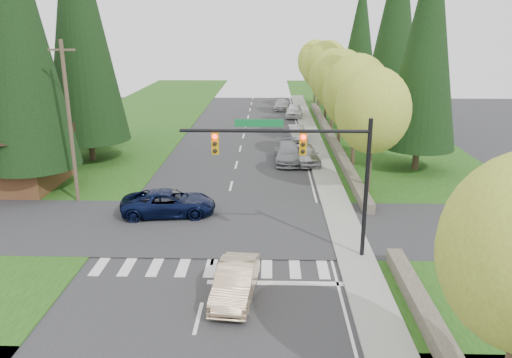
{
  "coord_description": "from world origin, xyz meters",
  "views": [
    {
      "loc": [
        2.7,
        -17.65,
        10.76
      ],
      "look_at": [
        1.96,
        8.12,
        2.8
      ],
      "focal_mm": 35.0,
      "sensor_mm": 36.0,
      "label": 1
    }
  ],
  "objects_px": {
    "sedan_champagne": "(235,281)",
    "parked_car_a": "(306,154)",
    "suv_navy": "(169,203)",
    "parked_car_b": "(288,153)",
    "parked_car_d": "(294,111)",
    "parked_car_e": "(282,105)",
    "parked_car_c": "(297,133)"
  },
  "relations": [
    {
      "from": "sedan_champagne",
      "to": "parked_car_a",
      "type": "bearing_deg",
      "value": 84.02
    },
    {
      "from": "sedan_champagne",
      "to": "parked_car_c",
      "type": "relative_size",
      "value": 1.03
    },
    {
      "from": "parked_car_c",
      "to": "parked_car_d",
      "type": "bearing_deg",
      "value": 82.61
    },
    {
      "from": "sedan_champagne",
      "to": "parked_car_e",
      "type": "relative_size",
      "value": 0.93
    },
    {
      "from": "parked_car_a",
      "to": "parked_car_c",
      "type": "relative_size",
      "value": 1.1
    },
    {
      "from": "parked_car_d",
      "to": "parked_car_b",
      "type": "bearing_deg",
      "value": -89.44
    },
    {
      "from": "suv_navy",
      "to": "parked_car_a",
      "type": "xyz_separation_m",
      "value": [
        8.83,
        11.75,
        0.02
      ]
    },
    {
      "from": "sedan_champagne",
      "to": "suv_navy",
      "type": "bearing_deg",
      "value": 121.91
    },
    {
      "from": "suv_navy",
      "to": "parked_car_d",
      "type": "distance_m",
      "value": 34.35
    },
    {
      "from": "sedan_champagne",
      "to": "suv_navy",
      "type": "xyz_separation_m",
      "value": [
        -4.56,
        9.19,
        0.05
      ]
    },
    {
      "from": "sedan_champagne",
      "to": "parked_car_a",
      "type": "height_order",
      "value": "parked_car_a"
    },
    {
      "from": "suv_navy",
      "to": "sedan_champagne",
      "type": "bearing_deg",
      "value": -160.23
    },
    {
      "from": "suv_navy",
      "to": "parked_car_c",
      "type": "bearing_deg",
      "value": -29.17
    },
    {
      "from": "sedan_champagne",
      "to": "parked_car_d",
      "type": "xyz_separation_m",
      "value": [
        4.27,
        42.39,
        0.08
      ]
    },
    {
      "from": "parked_car_b",
      "to": "parked_car_e",
      "type": "bearing_deg",
      "value": 89.43
    },
    {
      "from": "parked_car_b",
      "to": "parked_car_d",
      "type": "relative_size",
      "value": 1.15
    },
    {
      "from": "parked_car_b",
      "to": "parked_car_d",
      "type": "xyz_separation_m",
      "value": [
        1.4,
        21.0,
        0.01
      ]
    },
    {
      "from": "parked_car_a",
      "to": "parked_car_d",
      "type": "bearing_deg",
      "value": 82.0
    },
    {
      "from": "suv_navy",
      "to": "parked_car_e",
      "type": "distance_m",
      "value": 39.61
    },
    {
      "from": "suv_navy",
      "to": "parked_car_d",
      "type": "height_order",
      "value": "parked_car_d"
    },
    {
      "from": "suv_navy",
      "to": "parked_car_a",
      "type": "distance_m",
      "value": 14.7
    },
    {
      "from": "parked_car_d",
      "to": "parked_car_a",
      "type": "bearing_deg",
      "value": -85.63
    },
    {
      "from": "parked_car_a",
      "to": "suv_navy",
      "type": "bearing_deg",
      "value": -134.91
    },
    {
      "from": "parked_car_d",
      "to": "parked_car_e",
      "type": "relative_size",
      "value": 1.0
    },
    {
      "from": "suv_navy",
      "to": "parked_car_e",
      "type": "relative_size",
      "value": 1.18
    },
    {
      "from": "suv_navy",
      "to": "parked_car_b",
      "type": "xyz_separation_m",
      "value": [
        7.43,
        12.2,
        0.02
      ]
    },
    {
      "from": "parked_car_c",
      "to": "parked_car_b",
      "type": "bearing_deg",
      "value": -103.54
    },
    {
      "from": "parked_car_b",
      "to": "parked_car_e",
      "type": "relative_size",
      "value": 1.16
    },
    {
      "from": "parked_car_b",
      "to": "parked_car_c",
      "type": "xyz_separation_m",
      "value": [
        1.1,
        8.31,
        -0.09
      ]
    },
    {
      "from": "sedan_champagne",
      "to": "parked_car_e",
      "type": "xyz_separation_m",
      "value": [
        2.87,
        48.1,
        -0.04
      ]
    },
    {
      "from": "parked_car_d",
      "to": "sedan_champagne",
      "type": "bearing_deg",
      "value": -91.38
    },
    {
      "from": "parked_car_a",
      "to": "sedan_champagne",
      "type": "bearing_deg",
      "value": -109.52
    }
  ]
}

